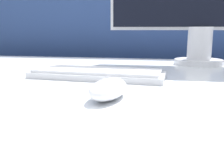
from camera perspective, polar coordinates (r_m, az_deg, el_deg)
The scene contains 3 objects.
partition_panel at distance 1.37m, azimuth 7.10°, elevation -2.03°, with size 5.00×0.03×1.02m.
computer_mouse_near at distance 0.49m, azimuth -0.78°, elevation -1.07°, with size 0.08×0.13×0.04m.
keyboard at distance 0.72m, azimuth -3.26°, elevation 2.25°, with size 0.37×0.15×0.02m.
Camera 1 is at (0.08, -0.60, 0.84)m, focal length 42.00 mm.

